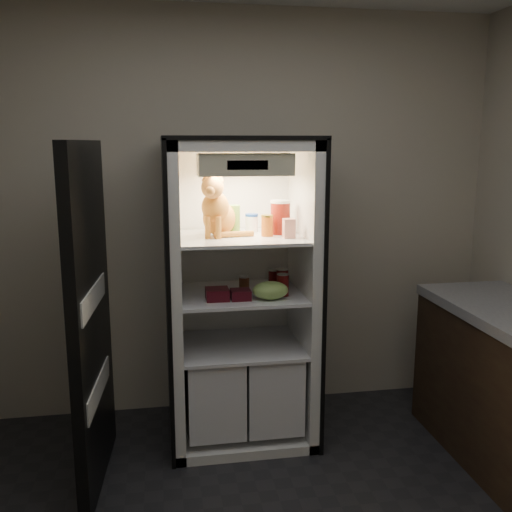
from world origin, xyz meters
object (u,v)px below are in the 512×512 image
(refrigerator, at_px, (239,313))
(pepper_jar, at_px, (280,217))
(cream_carton, at_px, (289,228))
(condiment_jar, at_px, (244,283))
(soda_can_c, at_px, (283,285))
(berry_box_right, at_px, (241,295))
(soda_can_a, at_px, (273,279))
(grape_bag, at_px, (270,290))
(salsa_jar, at_px, (267,225))
(mayo_tub, at_px, (252,223))
(soda_can_b, at_px, (282,280))
(berry_box_left, at_px, (217,294))
(parmesan_shaker, at_px, (235,219))
(tabby_cat, at_px, (217,211))

(refrigerator, xyz_separation_m, pepper_jar, (0.25, -0.02, 0.60))
(cream_carton, xyz_separation_m, condiment_jar, (-0.24, 0.18, -0.36))
(soda_can_c, distance_m, berry_box_right, 0.27)
(condiment_jar, bearing_deg, pepper_jar, -6.65)
(soda_can_a, height_order, condiment_jar, soda_can_a)
(cream_carton, bearing_deg, grape_bag, -154.09)
(refrigerator, xyz_separation_m, soda_can_c, (0.24, -0.17, 0.21))
(refrigerator, height_order, salsa_jar, refrigerator)
(mayo_tub, distance_m, soda_can_c, 0.45)
(cream_carton, height_order, soda_can_b, cream_carton)
(grape_bag, bearing_deg, berry_box_right, 171.58)
(grape_bag, xyz_separation_m, berry_box_right, (-0.17, 0.03, -0.02))
(refrigerator, distance_m, berry_box_right, 0.28)
(refrigerator, bearing_deg, salsa_jar, -31.26)
(cream_carton, distance_m, soda_can_c, 0.34)
(salsa_jar, xyz_separation_m, soda_can_c, (0.08, -0.08, -0.35))
(salsa_jar, distance_m, soda_can_c, 0.37)
(salsa_jar, xyz_separation_m, pepper_jar, (0.10, 0.07, 0.04))
(salsa_jar, distance_m, condiment_jar, 0.40)
(mayo_tub, height_order, salsa_jar, salsa_jar)
(pepper_jar, xyz_separation_m, soda_can_a, (-0.03, 0.03, -0.39))
(mayo_tub, distance_m, berry_box_left, 0.53)
(parmesan_shaker, bearing_deg, soda_can_c, -37.60)
(parmesan_shaker, xyz_separation_m, soda_can_c, (0.26, -0.20, -0.37))
(soda_can_a, bearing_deg, pepper_jar, -38.83)
(soda_can_b, height_order, berry_box_left, soda_can_b)
(salsa_jar, height_order, soda_can_a, salsa_jar)
(soda_can_c, bearing_deg, salsa_jar, 136.56)
(grape_bag, bearing_deg, soda_can_a, 74.47)
(soda_can_a, bearing_deg, mayo_tub, 145.70)
(condiment_jar, relative_size, berry_box_left, 0.67)
(soda_can_a, xyz_separation_m, soda_can_b, (0.04, -0.06, 0.01))
(mayo_tub, distance_m, soda_can_b, 0.40)
(condiment_jar, bearing_deg, cream_carton, -37.31)
(salsa_jar, bearing_deg, soda_can_b, 20.17)
(berry_box_left, bearing_deg, mayo_tub, 48.82)
(grape_bag, xyz_separation_m, berry_box_left, (-0.31, 0.04, -0.02))
(parmesan_shaker, relative_size, berry_box_left, 1.33)
(soda_can_c, bearing_deg, soda_can_b, 79.21)
(pepper_jar, distance_m, grape_bag, 0.47)
(soda_can_b, bearing_deg, grape_bag, -121.50)
(refrigerator, relative_size, salsa_jar, 14.74)
(soda_can_a, relative_size, soda_can_b, 0.86)
(condiment_jar, xyz_separation_m, berry_box_left, (-0.19, -0.20, -0.01))
(soda_can_a, xyz_separation_m, berry_box_left, (-0.37, -0.20, -0.03))
(parmesan_shaker, xyz_separation_m, soda_can_a, (0.24, -0.02, -0.38))
(grape_bag, bearing_deg, mayo_tub, 99.78)
(berry_box_left, bearing_deg, tabby_cat, 81.83)
(refrigerator, xyz_separation_m, parmesan_shaker, (-0.02, 0.03, 0.59))
(salsa_jar, height_order, berry_box_left, salsa_jar)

